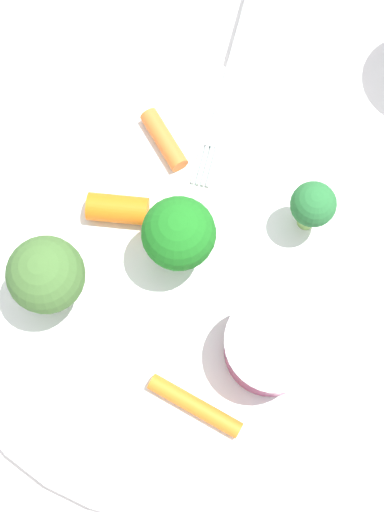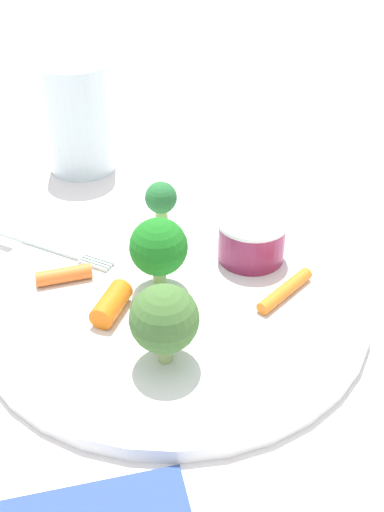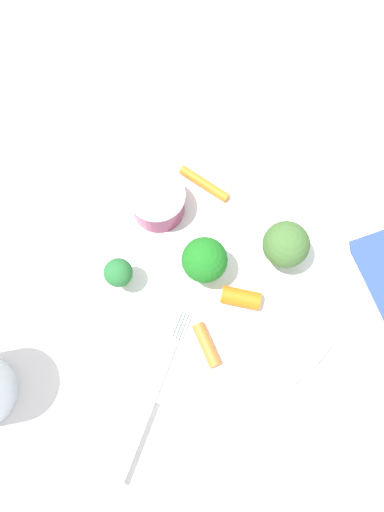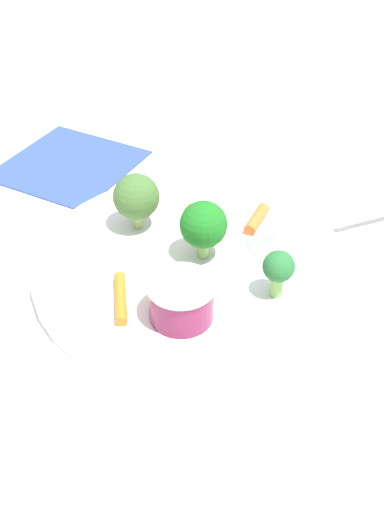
% 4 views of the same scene
% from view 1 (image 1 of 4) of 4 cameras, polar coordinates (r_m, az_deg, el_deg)
% --- Properties ---
extents(ground_plane, '(2.40, 2.40, 0.00)m').
position_cam_1_polar(ground_plane, '(0.47, -1.21, -1.56)').
color(ground_plane, white).
extents(plate, '(0.30, 0.30, 0.01)m').
position_cam_1_polar(plate, '(0.46, -1.22, -1.37)').
color(plate, white).
rests_on(plate, ground_plane).
extents(sauce_cup, '(0.06, 0.06, 0.04)m').
position_cam_1_polar(sauce_cup, '(0.43, 6.32, -7.11)').
color(sauce_cup, '#80244B').
rests_on(sauce_cup, plate).
extents(broccoli_floret_0, '(0.03, 0.03, 0.05)m').
position_cam_1_polar(broccoli_floret_0, '(0.44, 9.51, 3.94)').
color(broccoli_floret_0, '#85BF5B').
rests_on(broccoli_floret_0, plate).
extents(broccoli_floret_1, '(0.04, 0.04, 0.06)m').
position_cam_1_polar(broccoli_floret_1, '(0.42, -1.05, 1.76)').
color(broccoli_floret_1, '#80B55E').
rests_on(broccoli_floret_1, plate).
extents(broccoli_floret_2, '(0.05, 0.05, 0.06)m').
position_cam_1_polar(broccoli_floret_2, '(0.42, -11.45, -1.48)').
color(broccoli_floret_2, '#96B167').
rests_on(broccoli_floret_2, plate).
extents(carrot_stick_0, '(0.03, 0.06, 0.01)m').
position_cam_1_polar(carrot_stick_0, '(0.43, 0.24, -11.74)').
color(carrot_stick_0, orange).
rests_on(carrot_stick_0, plate).
extents(carrot_stick_1, '(0.02, 0.04, 0.01)m').
position_cam_1_polar(carrot_stick_1, '(0.48, -2.22, 9.16)').
color(carrot_stick_1, orange).
rests_on(carrot_stick_1, plate).
extents(carrot_stick_2, '(0.04, 0.04, 0.02)m').
position_cam_1_polar(carrot_stick_2, '(0.46, -5.88, 3.72)').
color(carrot_stick_2, orange).
rests_on(carrot_stick_2, plate).
extents(fork, '(0.14, 0.11, 0.00)m').
position_cam_1_polar(fork, '(0.51, 2.92, 13.85)').
color(fork, '#B2C4C1').
rests_on(fork, plate).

